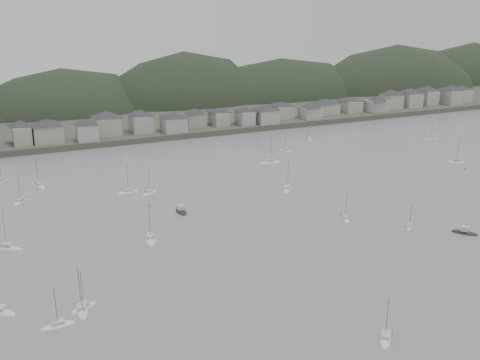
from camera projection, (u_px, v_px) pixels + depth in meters
ground at (371, 285)px, 134.13m from camera, size 900.00×900.00×0.00m
far_shore_land at (107, 103)px, 388.15m from camera, size 900.00×250.00×3.00m
forested_ridge at (124, 127)px, 371.83m from camera, size 851.55×103.94×102.57m
waterfront_town at (238, 113)px, 310.49m from camera, size 451.48×28.46×12.92m
sailboat_lead at (309, 139)px, 286.55m from camera, size 4.47×7.71×10.07m
moored_fleet at (243, 208)px, 185.56m from camera, size 222.67×157.54×13.66m
motor_launch_near at (465, 232)px, 165.14m from camera, size 6.78×7.79×3.83m
motor_launch_far at (181, 211)px, 182.86m from camera, size 3.37×8.31×3.95m
mooring_buoys at (303, 224)px, 172.31m from camera, size 185.82×94.40×0.70m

